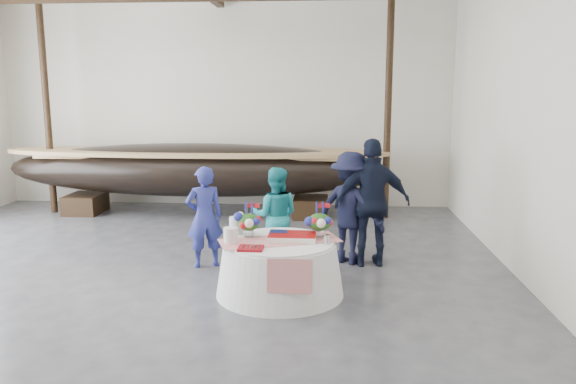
{
  "coord_description": "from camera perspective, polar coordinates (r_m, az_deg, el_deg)",
  "views": [
    {
      "loc": [
        2.36,
        -6.48,
        2.6
      ],
      "look_at": [
        1.74,
        1.77,
        1.08
      ],
      "focal_mm": 35.0,
      "sensor_mm": 36.0,
      "label": 1
    }
  ],
  "objects": [
    {
      "name": "floor",
      "position": [
        7.37,
        -14.96,
        -10.6
      ],
      "size": [
        10.0,
        12.0,
        0.01
      ],
      "primitive_type": "cube",
      "color": "#3D3D42",
      "rests_on": "ground"
    },
    {
      "name": "wall_back",
      "position": [
        12.7,
        -6.51,
        8.8
      ],
      "size": [
        10.0,
        0.02,
        4.5
      ],
      "primitive_type": "cube",
      "color": "silver",
      "rests_on": "ground"
    },
    {
      "name": "wall_right",
      "position": [
        7.01,
        26.6,
        6.47
      ],
      "size": [
        0.02,
        12.0,
        4.5
      ],
      "primitive_type": "cube",
      "color": "silver",
      "rests_on": "ground"
    },
    {
      "name": "longboat_display",
      "position": [
        11.77,
        -9.39,
        2.28
      ],
      "size": [
        7.99,
        1.6,
        1.5
      ],
      "color": "black",
      "rests_on": "ground"
    },
    {
      "name": "banquet_table",
      "position": [
        7.24,
        -0.83,
        -7.66
      ],
      "size": [
        1.64,
        1.64,
        0.71
      ],
      "color": "silver",
      "rests_on": "ground"
    },
    {
      "name": "tabletop_items",
      "position": [
        7.23,
        -0.94,
        -3.54
      ],
      "size": [
        1.61,
        1.06,
        0.4
      ],
      "color": "red",
      "rests_on": "banquet_table"
    },
    {
      "name": "guest_woman_blue",
      "position": [
        8.32,
        -8.48,
        -2.52
      ],
      "size": [
        0.65,
        0.55,
        1.5
      ],
      "primitive_type": "imported",
      "rotation": [
        0.0,
        0.0,
        3.55
      ],
      "color": "navy",
      "rests_on": "ground"
    },
    {
      "name": "guest_woman_teal",
      "position": [
        8.38,
        -1.29,
        -2.43
      ],
      "size": [
        0.72,
        0.56,
        1.47
      ],
      "primitive_type": "imported",
      "rotation": [
        0.0,
        0.0,
        3.15
      ],
      "color": "teal",
      "rests_on": "ground"
    },
    {
      "name": "guest_man_left",
      "position": [
        8.45,
        6.36,
        -1.62
      ],
      "size": [
        1.26,
        1.1,
        1.69
      ],
      "primitive_type": "imported",
      "rotation": [
        0.0,
        0.0,
        2.6
      ],
      "color": "black",
      "rests_on": "ground"
    },
    {
      "name": "guest_man_right",
      "position": [
        8.34,
        8.58,
        -1.1
      ],
      "size": [
        1.16,
        0.59,
        1.9
      ],
      "primitive_type": "imported",
      "rotation": [
        0.0,
        0.0,
        3.26
      ],
      "color": "black",
      "rests_on": "ground"
    }
  ]
}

